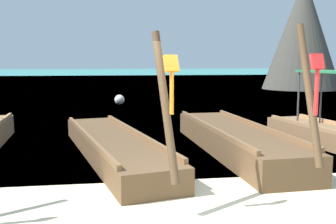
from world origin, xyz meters
TOP-DOWN VIEW (x-y plane):
  - ground at (0.00, 0.00)m, footprint 120.00×120.00m
  - sea_water at (0.00, 62.02)m, footprint 120.00×120.00m
  - longtail_boat_orange_ribbon at (-1.28, 3.95)m, footprint 2.62×6.95m
  - longtail_boat_red_ribbon at (1.63, 4.03)m, footprint 1.62×6.69m
  - karst_rock at (14.12, 25.11)m, footprint 6.63×6.13m
  - mooring_buoy_near at (-0.91, 15.20)m, footprint 0.51×0.51m

SIDE VIEW (x-z plane):
  - ground at x=0.00m, z-range 0.00..0.00m
  - sea_water at x=0.00m, z-range 0.00..0.00m
  - longtail_boat_orange_ribbon at x=-1.28m, z-range -1.07..1.59m
  - mooring_buoy_near at x=-0.91m, z-range 0.00..0.52m
  - longtail_boat_red_ribbon at x=1.63m, z-range -1.10..1.72m
  - karst_rock at x=14.12m, z-range -0.23..8.75m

